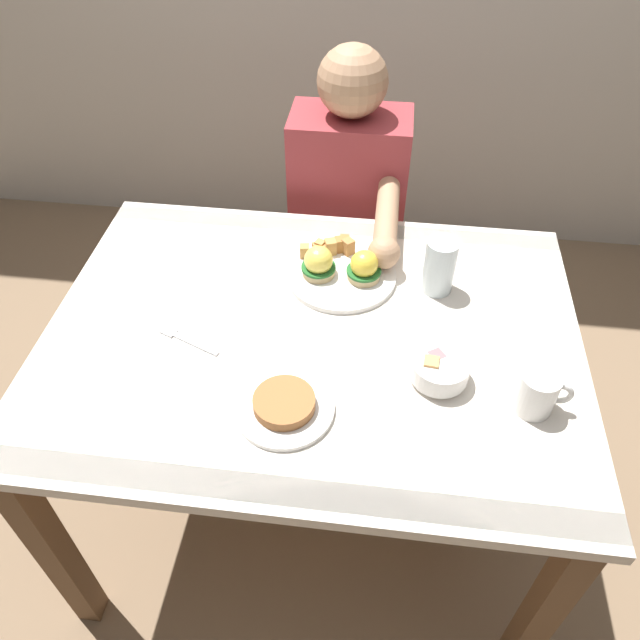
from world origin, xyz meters
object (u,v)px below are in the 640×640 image
object	(u,v)px
water_glass_near	(439,268)
diner_person	(348,213)
dining_table	(312,363)
side_plate	(284,406)
fork	(186,340)
fruit_bowl	(440,370)
eggs_benedict_plate	(340,268)
coffee_mug	(538,391)

from	to	relation	value
water_glass_near	diner_person	bearing A→B (deg)	120.73
dining_table	side_plate	distance (m)	0.25
dining_table	fork	size ratio (longest dim) A/B	8.02
fruit_bowl	eggs_benedict_plate	bearing A→B (deg)	127.88
coffee_mug	water_glass_near	xyz separation A→B (m)	(-0.19, 0.34, 0.01)
eggs_benedict_plate	diner_person	size ratio (longest dim) A/B	0.24
dining_table	diner_person	bearing A→B (deg)	87.14
eggs_benedict_plate	water_glass_near	bearing A→B (deg)	-3.45
dining_table	fruit_bowl	xyz separation A→B (m)	(0.28, -0.11, 0.14)
dining_table	fruit_bowl	size ratio (longest dim) A/B	10.00
side_plate	diner_person	bearing A→B (deg)	86.19
fruit_bowl	coffee_mug	bearing A→B (deg)	-14.32
dining_table	eggs_benedict_plate	world-z (taller)	eggs_benedict_plate
fork	side_plate	bearing A→B (deg)	-33.07
water_glass_near	diner_person	size ratio (longest dim) A/B	0.12
eggs_benedict_plate	fork	bearing A→B (deg)	-140.92
coffee_mug	fork	xyz separation A→B (m)	(-0.74, 0.09, -0.05)
dining_table	coffee_mug	size ratio (longest dim) A/B	10.77
coffee_mug	diner_person	bearing A→B (deg)	120.03
dining_table	fork	world-z (taller)	fork
fork	water_glass_near	distance (m)	0.61
water_glass_near	dining_table	bearing A→B (deg)	-146.59
fork	water_glass_near	world-z (taller)	water_glass_near
fruit_bowl	water_glass_near	world-z (taller)	water_glass_near
eggs_benedict_plate	diner_person	xyz separation A→B (m)	(-0.01, 0.40, -0.12)
water_glass_near	eggs_benedict_plate	bearing A→B (deg)	176.55
fork	fruit_bowl	bearing A→B (deg)	-4.72
diner_person	fruit_bowl	bearing A→B (deg)	-70.55
coffee_mug	fork	size ratio (longest dim) A/B	0.74
fork	water_glass_near	xyz separation A→B (m)	(0.55, 0.24, 0.06)
dining_table	side_plate	world-z (taller)	side_plate
side_plate	fork	bearing A→B (deg)	146.93
dining_table	fork	xyz separation A→B (m)	(-0.27, -0.06, 0.11)
eggs_benedict_plate	side_plate	size ratio (longest dim) A/B	1.35
dining_table	coffee_mug	world-z (taller)	coffee_mug
fork	water_glass_near	bearing A→B (deg)	23.81
dining_table	fruit_bowl	bearing A→B (deg)	-20.76
dining_table	fork	bearing A→B (deg)	-167.60
eggs_benedict_plate	fork	distance (m)	0.41
eggs_benedict_plate	coffee_mug	xyz separation A→B (m)	(0.42, -0.35, 0.02)
fruit_bowl	fork	size ratio (longest dim) A/B	0.80
coffee_mug	dining_table	bearing A→B (deg)	161.76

